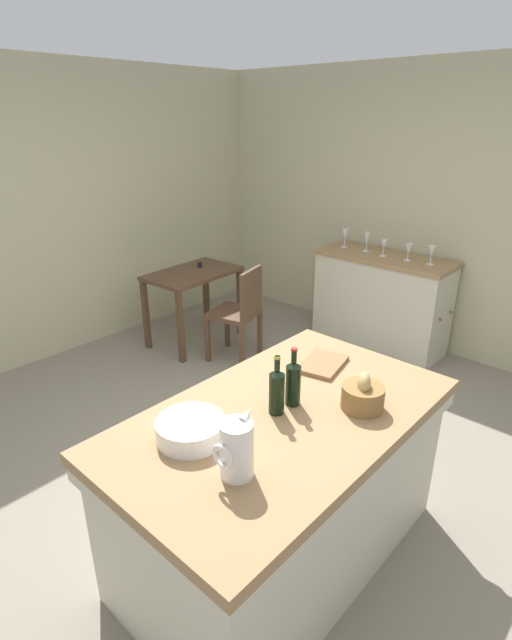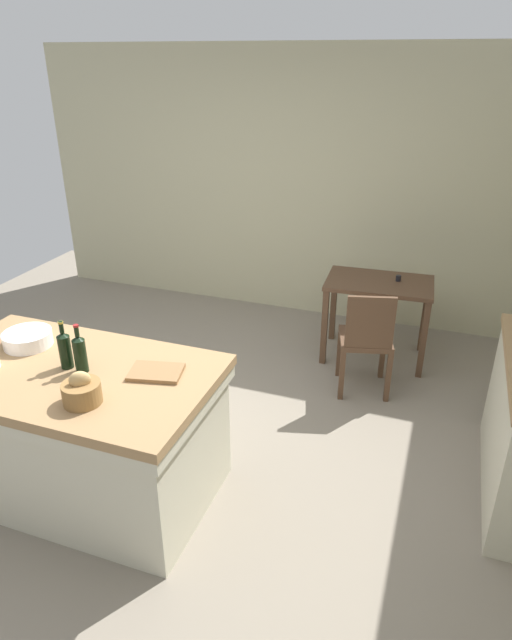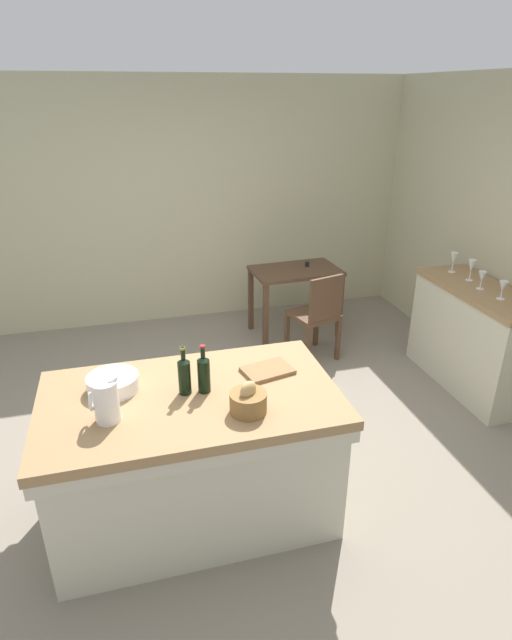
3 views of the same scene
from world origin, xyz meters
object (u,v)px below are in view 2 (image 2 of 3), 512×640
at_px(wash_bowl, 28,339).
at_px(wine_bottle_dark, 80,353).
at_px(writing_desk, 378,294).
at_px(wine_bottle_amber, 65,349).
at_px(cutting_board, 156,372).
at_px(wooden_chair, 366,339).
at_px(bread_basket, 82,391).
at_px(island_table, 78,427).

height_order(wash_bowl, wine_bottle_dark, wine_bottle_dark).
height_order(writing_desk, wine_bottle_amber, wine_bottle_amber).
height_order(cutting_board, wine_bottle_dark, wine_bottle_dark).
bearing_deg(wine_bottle_amber, cutting_board, 11.33).
relative_size(wooden_chair, wine_bottle_dark, 3.04).
xyz_separation_m(wooden_chair, bread_basket, (-1.17, -1.94, 0.45)).
xyz_separation_m(cutting_board, wine_bottle_dark, (-0.41, -0.11, 0.11)).
bearing_deg(writing_desk, bread_basket, -114.37).
bearing_deg(cutting_board, wooden_chair, 58.65).
relative_size(writing_desk, wine_bottle_dark, 3.17).
bearing_deg(bread_basket, writing_desk, 65.63).
bearing_deg(wooden_chair, bread_basket, -121.08).
height_order(writing_desk, cutting_board, cutting_board).
bearing_deg(wine_bottle_dark, writing_desk, 59.52).
distance_m(wash_bowl, bread_basket, 0.81).
height_order(wooden_chair, wash_bowl, wash_bowl).
xyz_separation_m(writing_desk, wooden_chair, (0.01, -0.62, -0.13)).
bearing_deg(bread_basket, wine_bottle_amber, 137.72).
bearing_deg(cutting_board, bread_basket, -119.92).
bearing_deg(cutting_board, wash_bowl, 177.61).
xyz_separation_m(wooden_chair, wine_bottle_amber, (-1.47, -1.67, 0.50)).
bearing_deg(cutting_board, writing_desk, 66.64).
relative_size(wash_bowl, bread_basket, 1.47).
xyz_separation_m(writing_desk, wash_bowl, (-1.85, -2.14, 0.29)).
bearing_deg(wash_bowl, island_table, -21.97).
xyz_separation_m(cutting_board, wine_bottle_amber, (-0.52, -0.10, 0.11)).
bearing_deg(wine_bottle_amber, writing_desk, 57.44).
bearing_deg(writing_desk, island_table, -121.88).
bearing_deg(island_table, wine_bottle_dark, 10.74).
relative_size(island_table, wooden_chair, 1.89).
height_order(wash_bowl, cutting_board, wash_bowl).
bearing_deg(bread_basket, cutting_board, 60.08).
relative_size(island_table, wine_bottle_dark, 5.74).
relative_size(wooden_chair, wash_bowl, 3.03).
xyz_separation_m(writing_desk, wine_bottle_amber, (-1.46, -2.29, 0.37)).
height_order(writing_desk, wash_bowl, wash_bowl).
relative_size(wooden_chair, bread_basket, 4.46).
xyz_separation_m(wash_bowl, cutting_board, (0.91, -0.04, -0.03)).
distance_m(wash_bowl, wine_bottle_dark, 0.53).
bearing_deg(writing_desk, wine_bottle_dark, -120.48).
relative_size(island_table, wine_bottle_amber, 5.77).
bearing_deg(wine_bottle_amber, wooden_chair, 48.61).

